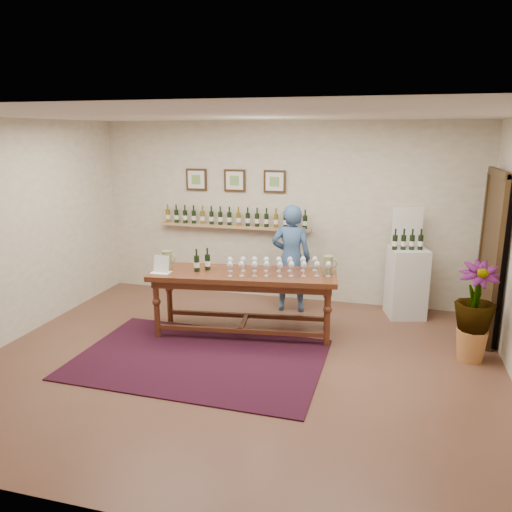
% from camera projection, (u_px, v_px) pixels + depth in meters
% --- Properties ---
extents(ground, '(6.00, 6.00, 0.00)m').
position_uv_depth(ground, '(238.00, 363.00, 5.83)').
color(ground, brown).
rests_on(ground, ground).
extents(room_shell, '(6.00, 6.00, 6.00)m').
position_uv_depth(room_shell, '(426.00, 246.00, 6.77)').
color(room_shell, beige).
rests_on(room_shell, ground).
extents(rug, '(2.92, 1.98, 0.02)m').
position_uv_depth(rug, '(200.00, 359.00, 5.93)').
color(rug, '#470C13').
rests_on(rug, ground).
extents(tasting_table, '(2.49, 1.08, 0.86)m').
position_uv_depth(tasting_table, '(243.00, 282.00, 6.51)').
color(tasting_table, '#441B11').
rests_on(tasting_table, ground).
extents(table_glasses, '(1.49, 0.71, 0.20)m').
position_uv_depth(table_glasses, '(273.00, 266.00, 6.40)').
color(table_glasses, silver).
rests_on(table_glasses, tasting_table).
extents(table_bottles, '(0.31, 0.21, 0.31)m').
position_uv_depth(table_bottles, '(202.00, 259.00, 6.52)').
color(table_bottles, black).
rests_on(table_bottles, tasting_table).
extents(pitcher_left, '(0.18, 0.18, 0.24)m').
position_uv_depth(pitcher_left, '(167.00, 260.00, 6.64)').
color(pitcher_left, olive).
rests_on(pitcher_left, tasting_table).
extents(pitcher_right, '(0.19, 0.19, 0.24)m').
position_uv_depth(pitcher_right, '(328.00, 265.00, 6.39)').
color(pitcher_right, olive).
rests_on(pitcher_right, tasting_table).
extents(menu_card, '(0.25, 0.19, 0.22)m').
position_uv_depth(menu_card, '(161.00, 264.00, 6.45)').
color(menu_card, silver).
rests_on(menu_card, tasting_table).
extents(display_pedestal, '(0.62, 0.62, 1.01)m').
position_uv_depth(display_pedestal, '(406.00, 283.00, 7.23)').
color(display_pedestal, silver).
rests_on(display_pedestal, ground).
extents(pedestal_bottles, '(0.28, 0.14, 0.27)m').
position_uv_depth(pedestal_bottles, '(408.00, 240.00, 7.00)').
color(pedestal_bottles, black).
rests_on(pedestal_bottles, display_pedestal).
extents(info_sign, '(0.43, 0.13, 0.60)m').
position_uv_depth(info_sign, '(407.00, 226.00, 7.14)').
color(info_sign, silver).
rests_on(info_sign, display_pedestal).
extents(potted_plant, '(0.57, 0.57, 1.03)m').
position_uv_depth(potted_plant, '(474.00, 312.00, 5.78)').
color(potted_plant, '#B1703B').
rests_on(potted_plant, ground).
extents(person, '(0.63, 0.46, 1.61)m').
position_uv_depth(person, '(291.00, 258.00, 7.38)').
color(person, '#365581').
rests_on(person, ground).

